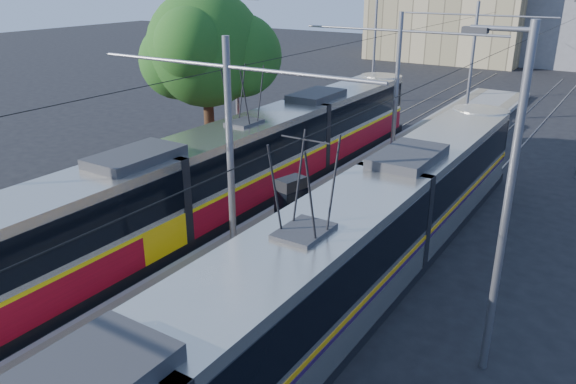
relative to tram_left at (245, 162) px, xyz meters
The scene contains 10 objects.
platform 5.32m from the tram_left, 44.94° to the left, with size 4.00×50.00×0.30m, color gray.
tactile_strip_left 4.42m from the tram_left, 59.10° to the left, with size 0.70×50.00×0.01m, color gray.
tactile_strip_right 6.35m from the tram_left, 35.42° to the left, with size 0.70×50.00×0.01m, color gray.
rails 5.36m from the tram_left, 44.94° to the left, with size 8.71×70.00×0.03m.
tram_left is the anchor object (origin of this frame).
tram_right 10.26m from the tram_left, 45.41° to the right, with size 2.43×31.54×5.50m.
catenary 4.63m from the tram_left, 11.71° to the left, with size 9.20×70.00×7.00m.
street_lamps 8.76m from the tram_left, 64.63° to the left, with size 15.18×38.22×8.00m.
shelter 4.58m from the tram_left, 33.57° to the right, with size 0.83×1.12×2.22m.
tree 5.74m from the tram_left, 144.29° to the left, with size 5.72×5.29×8.31m.
Camera 1 is at (9.55, -3.79, 8.79)m, focal length 35.00 mm.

